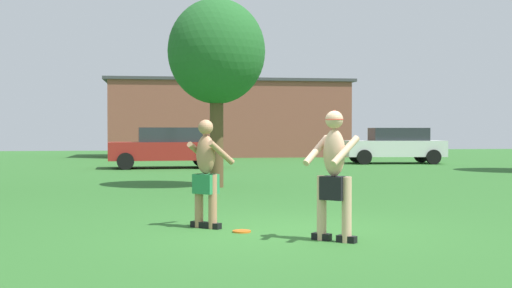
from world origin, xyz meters
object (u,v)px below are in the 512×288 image
(car_red_mid_lot, at_px, (166,147))
(frisbee, at_px, (242,231))
(player_in_green, at_px, (206,171))
(player_with_cap, at_px, (334,169))
(car_white_near_post, at_px, (395,145))
(tree_right_field, at_px, (217,53))

(car_red_mid_lot, bearing_deg, frisbee, -87.02)
(player_in_green, relative_size, car_red_mid_lot, 0.37)
(player_with_cap, relative_size, player_in_green, 1.07)
(car_white_near_post, relative_size, car_red_mid_lot, 1.02)
(frisbee, relative_size, car_red_mid_lot, 0.06)
(player_with_cap, bearing_deg, tree_right_field, 95.28)
(player_with_cap, relative_size, tree_right_field, 0.36)
(frisbee, bearing_deg, tree_right_field, 87.69)
(player_with_cap, distance_m, player_in_green, 2.16)
(player_with_cap, bearing_deg, car_red_mid_lot, 96.38)
(tree_right_field, bearing_deg, player_in_green, -96.26)
(player_in_green, distance_m, car_red_mid_lot, 16.29)
(frisbee, relative_size, tree_right_field, 0.06)
(player_with_cap, distance_m, tree_right_field, 9.05)
(car_white_near_post, bearing_deg, player_in_green, -117.75)
(car_red_mid_lot, bearing_deg, player_with_cap, -83.62)
(player_in_green, xyz_separation_m, car_red_mid_lot, (-0.39, 16.28, -0.03))
(car_red_mid_lot, xyz_separation_m, tree_right_field, (1.18, -9.08, 2.65))
(frisbee, xyz_separation_m, tree_right_field, (0.31, 7.69, 3.46))
(car_red_mid_lot, relative_size, tree_right_field, 0.90)
(car_white_near_post, distance_m, car_red_mid_lot, 10.33)
(player_in_green, bearing_deg, frisbee, -45.81)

